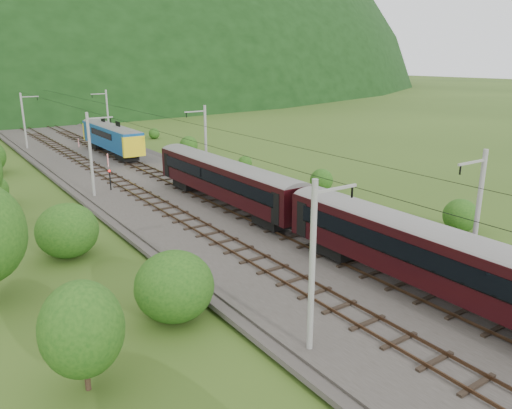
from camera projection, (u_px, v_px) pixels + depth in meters
ground at (399, 316)px, 26.41m from camera, size 600.00×600.00×0.00m
railbed at (284, 254)px, 34.27m from camera, size 14.00×220.00×0.30m
track_left at (255, 259)px, 32.91m from camera, size 2.40×220.00×0.27m
track_right at (310, 244)px, 35.52m from camera, size 2.40×220.00×0.27m
catenary_left at (91, 153)px, 47.11m from camera, size 2.54×192.28×8.00m
catenary_right at (205, 141)px, 53.76m from camera, size 2.54×192.28×8.00m
overhead_wires at (285, 155)px, 32.31m from camera, size 4.83×198.00×0.03m
hazard_post_near at (108, 160)px, 60.71m from camera, size 0.18×0.18×1.64m
hazard_post_far at (79, 143)px, 74.30m from camera, size 0.14×0.14×1.28m
signal at (110, 178)px, 50.01m from camera, size 0.23×0.23×2.07m
vegetation_left at (47, 229)px, 31.18m from camera, size 12.18×144.10×6.88m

